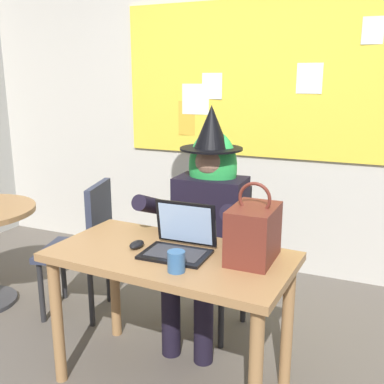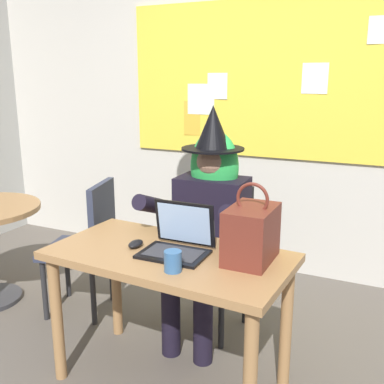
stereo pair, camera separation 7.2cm
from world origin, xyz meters
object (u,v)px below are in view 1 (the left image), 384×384
Objects in this scene: handbag at (253,233)px; coffee_mug at (176,261)px; person_costumed at (207,211)px; chair_spare_by_window at (85,242)px; chair_at_desk at (215,248)px; computer_mouse at (137,244)px; desk_main at (171,274)px; laptop at (179,242)px.

coffee_mug is (-0.27, -0.27, -0.09)m from handbag.
person_costumed reaches higher than handbag.
handbag is (0.42, -0.46, 0.07)m from person_costumed.
handbag is at bearing 148.98° from chair_spare_by_window.
person_costumed is (-0.01, -0.12, 0.28)m from chair_at_desk.
handbag is 0.42× the size of chair_spare_by_window.
chair_at_desk is 2.43× the size of handbag.
handbag is (0.58, 0.09, 0.12)m from computer_mouse.
desk_main is 12.89× the size of coffee_mug.
laptop is at bearing 36.28° from desk_main.
chair_at_desk is 1.01× the size of chair_spare_by_window.
person_costumed reaches higher than coffee_mug.
chair_spare_by_window is (-0.83, -0.23, -0.01)m from chair_at_desk.
handbag reaches higher than laptop.
handbag reaches higher than desk_main.
laptop is 3.44× the size of coffee_mug.
person_costumed is at bearing 95.40° from laptop.
chair_spare_by_window is at bearing 145.48° from computer_mouse.
chair_at_desk reaches higher than computer_mouse.
laptop reaches higher than chair_spare_by_window.
laptop is at bearing -171.20° from handbag.
laptop is 0.23m from computer_mouse.
chair_spare_by_window is at bearing 147.34° from coffee_mug.
person_costumed is 14.91× the size of coffee_mug.
desk_main is at bearing 1.12° from person_costumed.
desk_main is 0.27m from coffee_mug.
computer_mouse is at bearing -173.25° from laptop.
handbag reaches higher than chair_spare_by_window.
laptop is 0.37m from handbag.
desk_main is at bearing 0.87° from computer_mouse.
person_costumed reaches higher than laptop.
person_costumed is at bearing 172.40° from chair_spare_by_window.
computer_mouse is (-0.22, -0.03, -0.04)m from laptop.
handbag is at bearing 40.50° from person_costumed.
person_costumed reaches higher than chair_at_desk.
laptop is (0.06, -0.52, -0.01)m from person_costumed.
chair_at_desk is at bearing 75.18° from computer_mouse.
laptop is at bearing 7.36° from computer_mouse.
chair_spare_by_window is at bearing 164.05° from handbag.
person_costumed is at bearing 92.66° from desk_main.
person_costumed is 0.58m from computer_mouse.
laptop is (0.04, 0.03, 0.17)m from desk_main.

